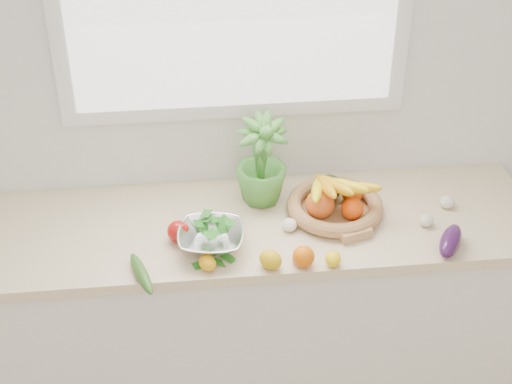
{
  "coord_description": "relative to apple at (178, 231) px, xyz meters",
  "views": [
    {
      "loc": [
        -0.2,
        -0.4,
        2.68
      ],
      "look_at": [
        0.05,
        1.93,
        1.05
      ],
      "focal_mm": 55.0,
      "sensor_mm": 36.0,
      "label": 1
    }
  ],
  "objects": [
    {
      "name": "colander_with_spinach",
      "position": [
        0.12,
        -0.06,
        0.02
      ],
      "size": [
        0.27,
        0.27,
        0.12
      ],
      "color": "silver",
      "rests_on": "countertop"
    },
    {
      "name": "lemon_a",
      "position": [
        0.1,
        -0.17,
        -0.01
      ],
      "size": [
        0.08,
        0.09,
        0.06
      ],
      "primitive_type": "ellipsoid",
      "rotation": [
        0.0,
        0.0,
        0.61
      ],
      "color": "#F2A60D",
      "rests_on": "countertop"
    },
    {
      "name": "eggplant",
      "position": [
        0.97,
        -0.15,
        -0.0
      ],
      "size": [
        0.16,
        0.2,
        0.07
      ],
      "primitive_type": "ellipsoid",
      "rotation": [
        0.0,
        0.0,
        -0.52
      ],
      "color": "#32113E",
      "rests_on": "countertop"
    },
    {
      "name": "garlic_b",
      "position": [
        0.41,
        0.02,
        -0.02
      ],
      "size": [
        0.07,
        0.07,
        0.05
      ],
      "primitive_type": "ellipsoid",
      "rotation": [
        0.0,
        0.0,
        0.19
      ],
      "color": "white",
      "rests_on": "countertop"
    },
    {
      "name": "garlic_a",
      "position": [
        1.04,
        0.1,
        -0.02
      ],
      "size": [
        0.07,
        0.07,
        0.05
      ],
      "primitive_type": "ellipsoid",
      "rotation": [
        0.0,
        0.0,
        -0.2
      ],
      "color": "silver",
      "rests_on": "countertop"
    },
    {
      "name": "orange_loose",
      "position": [
        0.43,
        -0.19,
        -0.0
      ],
      "size": [
        0.08,
        0.08,
        0.08
      ],
      "primitive_type": "sphere",
      "rotation": [
        0.0,
        0.0,
        -0.05
      ],
      "color": "#E76207",
      "rests_on": "countertop"
    },
    {
      "name": "garlic_c",
      "position": [
        0.92,
        -0.01,
        -0.02
      ],
      "size": [
        0.06,
        0.06,
        0.05
      ],
      "primitive_type": "ellipsoid",
      "rotation": [
        0.0,
        0.0,
        -0.18
      ],
      "color": "beige",
      "rests_on": "countertop"
    },
    {
      "name": "lemon_b",
      "position": [
        0.53,
        -0.2,
        -0.01
      ],
      "size": [
        0.06,
        0.07,
        0.06
      ],
      "primitive_type": "ellipsoid",
      "rotation": [
        0.0,
        0.0,
        -0.08
      ],
      "color": "yellow",
      "rests_on": "countertop"
    },
    {
      "name": "countertop",
      "position": [
        0.24,
        0.08,
        -0.06
      ],
      "size": [
        2.24,
        0.62,
        0.04
      ],
      "primitive_type": "cube",
      "color": "beige",
      "rests_on": "counter_cabinet"
    },
    {
      "name": "lemon_c",
      "position": [
        0.31,
        -0.19,
        -0.01
      ],
      "size": [
        0.11,
        0.11,
        0.07
      ],
      "primitive_type": "ellipsoid",
      "rotation": [
        0.0,
        0.0,
        0.78
      ],
      "color": "#D1A20B",
      "rests_on": "countertop"
    },
    {
      "name": "apple",
      "position": [
        0.0,
        0.0,
        0.0
      ],
      "size": [
        0.09,
        0.09,
        0.08
      ],
      "primitive_type": "sphere",
      "rotation": [
        0.0,
        0.0,
        0.05
      ],
      "color": "#B9120E",
      "rests_on": "countertop"
    },
    {
      "name": "potted_herb",
      "position": [
        0.33,
        0.22,
        0.14
      ],
      "size": [
        0.22,
        0.22,
        0.36
      ],
      "primitive_type": "imported",
      "rotation": [
        0.0,
        0.0,
        0.09
      ],
      "color": "#479135",
      "rests_on": "countertop"
    },
    {
      "name": "back_wall",
      "position": [
        0.24,
        0.38,
        0.41
      ],
      "size": [
        4.5,
        0.02,
        2.7
      ],
      "primitive_type": "cube",
      "color": "white",
      "rests_on": "ground"
    },
    {
      "name": "fruit_basket",
      "position": [
        0.59,
        0.11,
        0.01
      ],
      "size": [
        0.49,
        0.49,
        0.19
      ],
      "color": "tan",
      "rests_on": "countertop"
    },
    {
      "name": "cucumber",
      "position": [
        -0.13,
        -0.2,
        -0.02
      ],
      "size": [
        0.11,
        0.23,
        0.04
      ],
      "primitive_type": "ellipsoid",
      "rotation": [
        0.0,
        0.0,
        0.31
      ],
      "color": "#23581A",
      "rests_on": "countertop"
    },
    {
      "name": "radish",
      "position": [
        0.41,
        -0.17,
        -0.02
      ],
      "size": [
        0.04,
        0.04,
        0.03
      ],
      "primitive_type": "sphere",
      "rotation": [
        0.0,
        0.0,
        -0.28
      ],
      "color": "#B4163A",
      "rests_on": "countertop"
    },
    {
      "name": "counter_cabinet",
      "position": [
        0.24,
        0.08,
        -0.51
      ],
      "size": [
        2.2,
        0.58,
        0.86
      ],
      "primitive_type": "cube",
      "color": "silver",
      "rests_on": "ground"
    },
    {
      "name": "ginger",
      "position": [
        0.64,
        -0.05,
        -0.02
      ],
      "size": [
        0.13,
        0.08,
        0.04
      ],
      "primitive_type": "cube",
      "rotation": [
        0.0,
        0.0,
        0.29
      ],
      "color": "tan",
      "rests_on": "countertop"
    }
  ]
}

